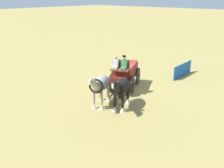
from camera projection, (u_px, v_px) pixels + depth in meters
ground_plane at (125, 87)px, 19.24m from camera, size 220.00×220.00×0.00m
show_wagon at (125, 72)px, 18.69m from camera, size 5.50×3.11×2.79m
draft_horse_near at (121, 88)px, 15.29m from camera, size 2.83×1.69×2.18m
draft_horse_off at (100, 85)px, 15.63m from camera, size 2.86×1.71×2.24m
sponsor_banner at (183, 70)px, 21.66m from camera, size 3.20×0.16×1.10m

